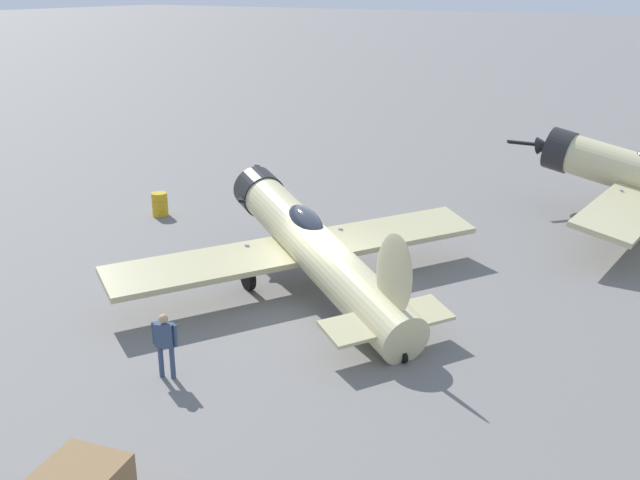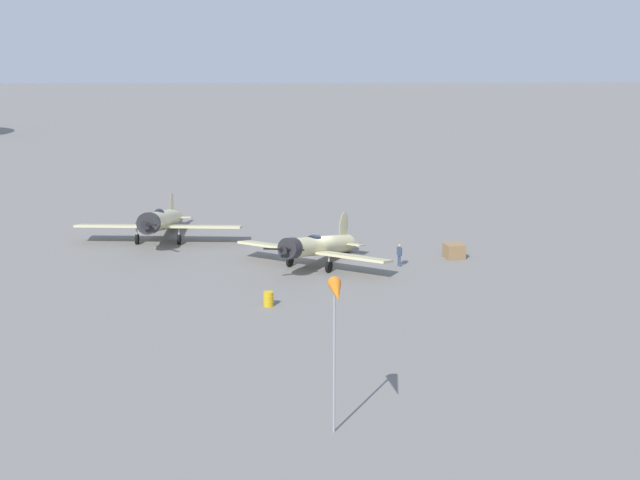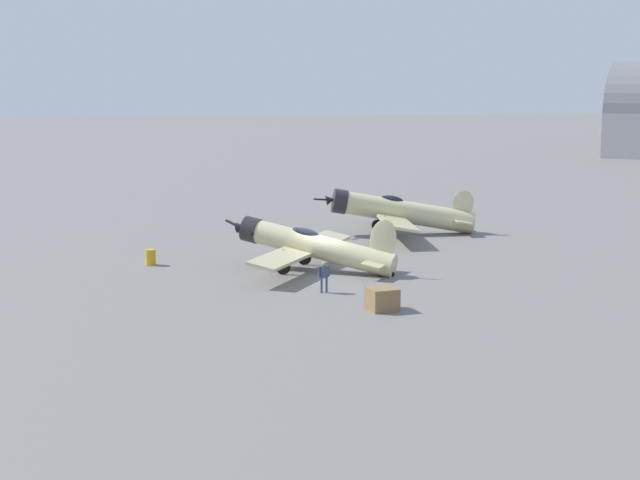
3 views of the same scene
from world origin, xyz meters
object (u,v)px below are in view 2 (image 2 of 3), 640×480
at_px(airplane_mid_apron, 161,221).
at_px(windsock_mast, 336,297).
at_px(equipment_crate, 454,251).
at_px(ground_crew_mechanic, 399,253).
at_px(airplane_foreground, 317,246).
at_px(fuel_drum, 268,299).

distance_m(airplane_mid_apron, windsock_mast, 37.36).
distance_m(airplane_mid_apron, equipment_crate, 23.28).
xyz_separation_m(airplane_mid_apron, equipment_crate, (-5.94, -22.48, -1.06)).
relative_size(ground_crew_mechanic, equipment_crate, 1.00).
xyz_separation_m(airplane_foreground, equipment_crate, (1.86, -10.22, -0.91)).
distance_m(airplane_foreground, airplane_mid_apron, 14.53).
bearing_deg(fuel_drum, airplane_mid_apron, 28.25).
height_order(airplane_mid_apron, equipment_crate, airplane_mid_apron).
bearing_deg(windsock_mast, fuel_drum, 10.36).
distance_m(airplane_mid_apron, fuel_drum, 19.19).
relative_size(airplane_mid_apron, fuel_drum, 14.32).
bearing_deg(ground_crew_mechanic, airplane_mid_apron, 138.50).
bearing_deg(windsock_mast, airplane_foreground, 0.22).
relative_size(equipment_crate, fuel_drum, 1.74).
relative_size(airplane_mid_apron, windsock_mast, 1.92).
bearing_deg(equipment_crate, airplane_mid_apron, 75.19).
relative_size(fuel_drum, windsock_mast, 0.13).
distance_m(ground_crew_mechanic, windsock_mast, 28.02).
bearing_deg(windsock_mast, equipment_crate, -19.23).
xyz_separation_m(airplane_foreground, fuel_drum, (-9.07, 3.20, -0.98)).
bearing_deg(fuel_drum, windsock_mast, -169.64).
xyz_separation_m(airplane_mid_apron, windsock_mast, (-34.93, -12.37, 4.73)).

